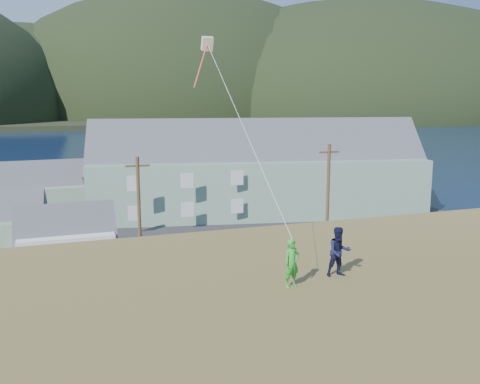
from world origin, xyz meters
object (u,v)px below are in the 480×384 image
object	(u,v)px
shed_white	(66,239)
kite_flyer_green	(292,263)
lodge	(257,170)
kite_flyer_navy	(339,252)
shed_palegreen_far	(46,190)
wharf	(48,191)

from	to	relation	value
shed_white	kite_flyer_green	world-z (taller)	kite_flyer_green
lodge	kite_flyer_green	distance (m)	42.32
lodge	kite_flyer_navy	world-z (taller)	lodge
shed_palegreen_far	kite_flyer_green	bearing A→B (deg)	-82.08
kite_flyer_navy	shed_palegreen_far	bearing A→B (deg)	106.89
kite_flyer_green	kite_flyer_navy	size ratio (longest dim) A/B	0.92
shed_palegreen_far	kite_flyer_navy	world-z (taller)	kite_flyer_navy
lodge	shed_palegreen_far	size ratio (longest dim) A/B	3.40
lodge	kite_flyer_navy	distance (m)	41.38
lodge	kite_flyer_navy	bearing A→B (deg)	-96.32
wharf	lodge	size ratio (longest dim) A/B	0.71
lodge	shed_palegreen_far	world-z (taller)	lodge
wharf	kite_flyer_green	size ratio (longest dim) A/B	17.80
shed_white	kite_flyer_navy	distance (m)	28.39
wharf	shed_white	xyz separation A→B (m)	(1.74, -32.69, 1.78)
shed_palegreen_far	kite_flyer_green	distance (m)	47.38
wharf	kite_flyer_navy	bearing A→B (deg)	-80.71
kite_flyer_green	kite_flyer_navy	distance (m)	1.84
kite_flyer_navy	lodge	bearing A→B (deg)	77.92
lodge	shed_white	bearing A→B (deg)	-136.76
shed_white	kite_flyer_green	size ratio (longest dim) A/B	5.00
shed_white	kite_flyer_navy	bearing A→B (deg)	-73.93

